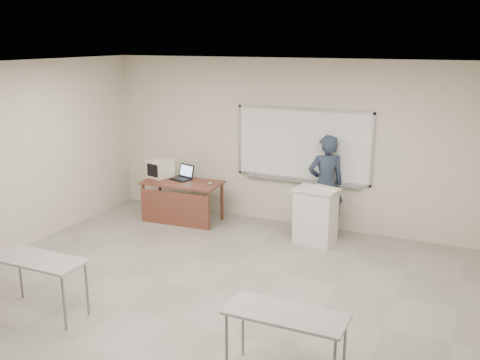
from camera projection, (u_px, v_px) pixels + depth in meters
The scene contains 10 objects.
floor at pixel (174, 322), 6.49m from camera, with size 7.00×8.00×0.01m, color gray.
whiteboard at pixel (303, 146), 9.47m from camera, with size 2.48×0.10×1.31m.
student_desks at pixel (98, 324), 5.13m from camera, with size 4.40×2.20×0.73m.
instructor_desk at pixel (180, 194), 9.87m from camera, with size 1.45×0.73×0.75m.
podium at pixel (316, 216), 8.86m from camera, with size 0.67×0.49×0.94m.
crt_monitor at pixel (161, 168), 10.20m from camera, with size 0.37×0.42×0.35m.
laptop at pixel (182, 176), 10.08m from camera, with size 0.36×0.33×0.27m.
mouse at pixel (210, 183), 9.74m from camera, with size 0.09×0.06×0.04m, color #ACB0B5.
keyboard at pixel (327, 188), 8.74m from camera, with size 0.49×0.16×0.03m, color beige.
presenter at pixel (326, 184), 9.25m from camera, with size 0.64×0.42×1.75m, color black.
Camera 1 is at (3.14, -4.97, 3.32)m, focal length 40.00 mm.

